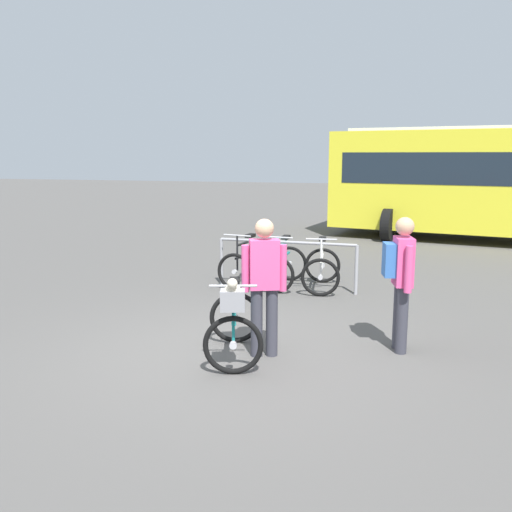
# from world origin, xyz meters

# --- Properties ---
(ground_plane) EXTENTS (80.00, 80.00, 0.00)m
(ground_plane) POSITION_xyz_m (0.00, 0.00, 0.00)
(ground_plane) COLOR #514F4C
(bike_rack_rail) EXTENTS (2.51, 0.13, 0.88)m
(bike_rack_rail) POSITION_xyz_m (0.02, 3.27, 0.64)
(bike_rack_rail) COLOR #99999E
(bike_rack_rail) RESTS_ON ground
(racked_bike_black) EXTENTS (0.81, 1.19, 0.98)m
(racked_bike_black) POSITION_xyz_m (-0.78, 3.47, 0.37)
(racked_bike_black) COLOR black
(racked_bike_black) RESTS_ON ground
(racked_bike_teal) EXTENTS (0.69, 1.11, 0.97)m
(racked_bike_teal) POSITION_xyz_m (-0.08, 3.45, 0.37)
(racked_bike_teal) COLOR black
(racked_bike_teal) RESTS_ON ground
(racked_bike_white) EXTENTS (0.78, 1.18, 0.97)m
(racked_bike_white) POSITION_xyz_m (0.62, 3.43, 0.37)
(racked_bike_white) COLOR black
(racked_bike_white) RESTS_ON ground
(featured_bicycle) EXTENTS (0.93, 1.25, 1.09)m
(featured_bicycle) POSITION_xyz_m (0.18, -0.26, 0.49)
(featured_bicycle) COLOR black
(featured_bicycle) RESTS_ON ground
(person_with_featured_bike) EXTENTS (0.50, 0.31, 1.64)m
(person_with_featured_bike) POSITION_xyz_m (0.46, 0.00, 0.91)
(person_with_featured_bike) COLOR #383842
(person_with_featured_bike) RESTS_ON ground
(pedestrian_with_backpack) EXTENTS (0.39, 0.52, 1.64)m
(pedestrian_with_backpack) POSITION_xyz_m (1.99, 0.61, 0.94)
(pedestrian_with_backpack) COLOR #383842
(pedestrian_with_backpack) RESTS_ON ground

